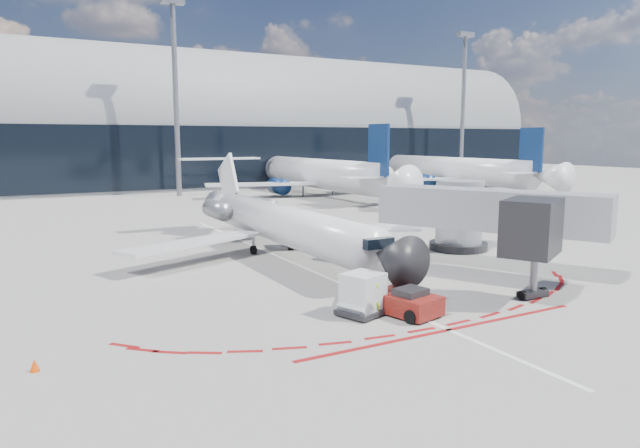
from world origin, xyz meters
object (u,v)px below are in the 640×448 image
pushback_tug (406,302)px  ramp_worker (375,300)px  regional_jet (280,223)px  uld_container (363,294)px

pushback_tug → ramp_worker: ramp_worker is taller
regional_jet → uld_container: bearing=-99.3°
regional_jet → pushback_tug: size_ratio=5.50×
ramp_worker → uld_container: bearing=-60.9°
pushback_tug → ramp_worker: (-1.47, 0.25, 0.24)m
regional_jet → pushback_tug: bearing=-92.0°
uld_container → regional_jet: bearing=61.1°
pushback_tug → uld_container: size_ratio=1.96×
ramp_worker → uld_container: uld_container is taller
uld_container → pushback_tug: bearing=-44.7°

